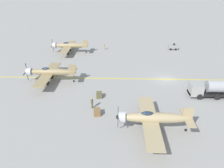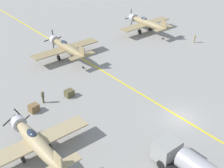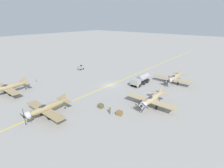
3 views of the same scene
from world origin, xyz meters
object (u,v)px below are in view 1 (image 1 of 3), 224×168
at_px(airplane_far_right, 69,46).
at_px(fuel_tanker, 213,88).
at_px(supply_crate_by_tanker, 97,112).
at_px(supply_crate_mid_lane, 99,95).
at_px(tow_tractor, 173,47).
at_px(ground_crew_inspecting, 104,47).
at_px(ground_crew_walking, 92,103).
at_px(airplane_far_center, 50,72).
at_px(airplane_mid_left, 153,118).

distance_m(airplane_far_right, fuel_tanker, 38.07).
xyz_separation_m(supply_crate_by_tanker, supply_crate_mid_lane, (5.35, 0.15, -0.02)).
distance_m(tow_tractor, ground_crew_inspecting, 19.72).
distance_m(supply_crate_by_tanker, supply_crate_mid_lane, 5.36).
bearing_deg(ground_crew_walking, ground_crew_inspecting, 0.33).
bearing_deg(airplane_far_right, fuel_tanker, -134.98).
xyz_separation_m(airplane_far_center, airplane_far_right, (18.68, 0.18, -0.00)).
bearing_deg(airplane_far_right, airplane_far_center, 174.07).
relative_size(ground_crew_walking, supply_crate_by_tanker, 1.55).
distance_m(tow_tractor, ground_crew_walking, 37.69).
bearing_deg(supply_crate_by_tanker, ground_crew_inspecting, 1.96).
bearing_deg(airplane_mid_left, airplane_far_right, 31.14).
relative_size(airplane_mid_left, airplane_far_center, 1.00).
xyz_separation_m(airplane_far_right, supply_crate_by_tanker, (-30.11, -10.48, -1.52)).
distance_m(airplane_mid_left, airplane_far_center, 23.37).
xyz_separation_m(airplane_mid_left, supply_crate_by_tanker, (3.48, 7.69, -1.52)).
distance_m(airplane_far_right, supply_crate_mid_lane, 26.87).
bearing_deg(tow_tractor, airplane_far_right, 97.80).
bearing_deg(fuel_tanker, airplane_mid_left, 130.42).
bearing_deg(ground_crew_walking, supply_crate_by_tanker, -152.62).
xyz_separation_m(airplane_far_right, ground_crew_walking, (-28.26, -9.53, -1.02)).
distance_m(ground_crew_inspecting, supply_crate_by_tanker, 33.44).
bearing_deg(airplane_far_right, airplane_mid_left, -158.07).
distance_m(airplane_mid_left, airplane_far_right, 38.20).
height_order(airplane_far_right, ground_crew_inspecting, airplane_far_right).
height_order(airplane_far_right, supply_crate_mid_lane, airplane_far_right).
relative_size(airplane_far_right, supply_crate_mid_lane, 10.52).
xyz_separation_m(tow_tractor, supply_crate_mid_lane, (-28.74, 18.72, -0.32)).
relative_size(airplane_far_right, tow_tractor, 4.62).
bearing_deg(fuel_tanker, airplane_far_right, 51.50).
relative_size(airplane_mid_left, tow_tractor, 4.62).
distance_m(airplane_far_center, tow_tractor, 36.72).
distance_m(airplane_far_right, supply_crate_by_tanker, 31.92).
xyz_separation_m(airplane_far_right, supply_crate_mid_lane, (-24.76, -10.33, -1.54)).
relative_size(tow_tractor, ground_crew_inspecting, 1.57).
height_order(supply_crate_by_tanker, supply_crate_mid_lane, supply_crate_by_tanker).
relative_size(airplane_mid_left, ground_crew_inspecting, 7.25).
xyz_separation_m(ground_crew_walking, supply_crate_by_tanker, (-1.85, -0.96, -0.50)).
height_order(fuel_tanker, ground_crew_inspecting, fuel_tanker).
xyz_separation_m(fuel_tanker, ground_crew_inspecting, (27.00, 20.45, -0.61)).
bearing_deg(ground_crew_inspecting, fuel_tanker, -142.85).
xyz_separation_m(airplane_mid_left, fuel_tanker, (9.90, -11.62, -0.50)).
relative_size(airplane_far_center, ground_crew_walking, 6.59).
distance_m(airplane_mid_left, supply_crate_by_tanker, 8.58).
xyz_separation_m(ground_crew_walking, supply_crate_mid_lane, (3.50, -0.81, -0.52)).
bearing_deg(airplane_far_center, supply_crate_mid_lane, -105.15).
height_order(airplane_mid_left, airplane_far_center, airplane_far_center).
height_order(airplane_far_right, supply_crate_by_tanker, airplane_far_right).
relative_size(airplane_mid_left, airplane_far_right, 1.00).
distance_m(airplane_far_right, ground_crew_walking, 29.84).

